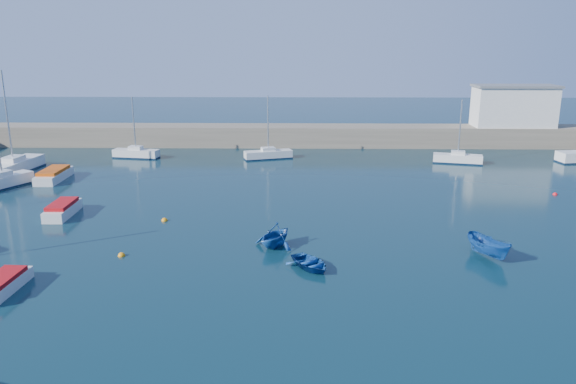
{
  "coord_description": "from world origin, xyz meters",
  "views": [
    {
      "loc": [
        2.28,
        -26.79,
        13.45
      ],
      "look_at": [
        1.5,
        16.75,
        1.6
      ],
      "focal_mm": 35.0,
      "sensor_mm": 36.0,
      "label": 1
    }
  ],
  "objects_px": {
    "sailboat_3": "(3,181)",
    "sailboat_4": "(14,166)",
    "motorboat_2": "(54,175)",
    "motorboat_0": "(3,284)",
    "motorboat_1": "(63,209)",
    "dinghy_right": "(489,247)",
    "sailboat_7": "(458,158)",
    "dinghy_center": "(310,263)",
    "sailboat_6": "(268,154)",
    "harbor_office": "(514,107)",
    "sailboat_5": "(136,153)",
    "dinghy_left": "(275,235)"
  },
  "relations": [
    {
      "from": "motorboat_1",
      "to": "sailboat_7",
      "type": "bearing_deg",
      "value": 27.57
    },
    {
      "from": "motorboat_0",
      "to": "dinghy_right",
      "type": "relative_size",
      "value": 1.17
    },
    {
      "from": "sailboat_7",
      "to": "dinghy_right",
      "type": "xyz_separation_m",
      "value": [
        -5.78,
        -28.39,
        0.13
      ]
    },
    {
      "from": "motorboat_1",
      "to": "dinghy_right",
      "type": "bearing_deg",
      "value": -16.31
    },
    {
      "from": "sailboat_7",
      "to": "motorboat_0",
      "type": "bearing_deg",
      "value": 148.66
    },
    {
      "from": "motorboat_1",
      "to": "dinghy_right",
      "type": "xyz_separation_m",
      "value": [
        30.78,
        -8.28,
        0.17
      ]
    },
    {
      "from": "sailboat_6",
      "to": "dinghy_left",
      "type": "xyz_separation_m",
      "value": [
        1.95,
        -28.83,
        0.31
      ]
    },
    {
      "from": "sailboat_7",
      "to": "dinghy_left",
      "type": "xyz_separation_m",
      "value": [
        -19.48,
        -26.78,
        0.28
      ]
    },
    {
      "from": "sailboat_4",
      "to": "motorboat_2",
      "type": "height_order",
      "value": "sailboat_4"
    },
    {
      "from": "sailboat_3",
      "to": "dinghy_center",
      "type": "xyz_separation_m",
      "value": [
        28.42,
        -18.71,
        -0.31
      ]
    },
    {
      "from": "sailboat_3",
      "to": "sailboat_4",
      "type": "distance_m",
      "value": 6.45
    },
    {
      "from": "motorboat_1",
      "to": "sailboat_5",
      "type": "bearing_deg",
      "value": 89.91
    },
    {
      "from": "dinghy_center",
      "to": "dinghy_right",
      "type": "distance_m",
      "value": 11.6
    },
    {
      "from": "sailboat_5",
      "to": "dinghy_left",
      "type": "xyz_separation_m",
      "value": [
        17.53,
        -29.07,
        0.28
      ]
    },
    {
      "from": "sailboat_6",
      "to": "motorboat_1",
      "type": "height_order",
      "value": "sailboat_6"
    },
    {
      "from": "motorboat_2",
      "to": "sailboat_6",
      "type": "bearing_deg",
      "value": 26.21
    },
    {
      "from": "motorboat_0",
      "to": "dinghy_center",
      "type": "xyz_separation_m",
      "value": [
        17.05,
        3.52,
        -0.1
      ]
    },
    {
      "from": "sailboat_4",
      "to": "motorboat_1",
      "type": "bearing_deg",
      "value": -45.9
    },
    {
      "from": "sailboat_7",
      "to": "motorboat_1",
      "type": "relative_size",
      "value": 1.58
    },
    {
      "from": "harbor_office",
      "to": "motorboat_0",
      "type": "bearing_deg",
      "value": -134.62
    },
    {
      "from": "motorboat_1",
      "to": "motorboat_2",
      "type": "distance_m",
      "value": 12.8
    },
    {
      "from": "sailboat_7",
      "to": "dinghy_right",
      "type": "bearing_deg",
      "value": -177.59
    },
    {
      "from": "motorboat_2",
      "to": "dinghy_right",
      "type": "bearing_deg",
      "value": -29.57
    },
    {
      "from": "harbor_office",
      "to": "sailboat_5",
      "type": "distance_m",
      "value": 47.71
    },
    {
      "from": "sailboat_7",
      "to": "dinghy_center",
      "type": "relative_size",
      "value": 2.25
    },
    {
      "from": "sailboat_5",
      "to": "sailboat_6",
      "type": "bearing_deg",
      "value": -81.6
    },
    {
      "from": "harbor_office",
      "to": "sailboat_6",
      "type": "height_order",
      "value": "harbor_office"
    },
    {
      "from": "sailboat_3",
      "to": "dinghy_right",
      "type": "distance_m",
      "value": 43.19
    },
    {
      "from": "motorboat_2",
      "to": "sailboat_7",
      "type": "bearing_deg",
      "value": 10.52
    },
    {
      "from": "dinghy_right",
      "to": "sailboat_3",
      "type": "bearing_deg",
      "value": 131.83
    },
    {
      "from": "harbor_office",
      "to": "motorboat_2",
      "type": "xyz_separation_m",
      "value": [
        -51.88,
        -19.23,
        -4.57
      ]
    },
    {
      "from": "dinghy_center",
      "to": "dinghy_right",
      "type": "xyz_separation_m",
      "value": [
        11.41,
        2.02,
        0.36
      ]
    },
    {
      "from": "harbor_office",
      "to": "dinghy_right",
      "type": "height_order",
      "value": "harbor_office"
    },
    {
      "from": "sailboat_3",
      "to": "sailboat_5",
      "type": "distance_m",
      "value": 16.43
    },
    {
      "from": "sailboat_4",
      "to": "sailboat_7",
      "type": "height_order",
      "value": "sailboat_4"
    },
    {
      "from": "motorboat_1",
      "to": "dinghy_left",
      "type": "height_order",
      "value": "dinghy_left"
    },
    {
      "from": "sailboat_7",
      "to": "sailboat_3",
      "type": "bearing_deg",
      "value": 118.31
    },
    {
      "from": "motorboat_0",
      "to": "dinghy_right",
      "type": "xyz_separation_m",
      "value": [
        28.46,
        5.54,
        0.25
      ]
    },
    {
      "from": "motorboat_2",
      "to": "dinghy_right",
      "type": "height_order",
      "value": "dinghy_right"
    },
    {
      "from": "motorboat_1",
      "to": "dinghy_left",
      "type": "xyz_separation_m",
      "value": [
        17.08,
        -6.67,
        0.33
      ]
    },
    {
      "from": "motorboat_0",
      "to": "motorboat_1",
      "type": "bearing_deg",
      "value": 101.6
    },
    {
      "from": "harbor_office",
      "to": "sailboat_6",
      "type": "distance_m",
      "value": 32.66
    },
    {
      "from": "sailboat_3",
      "to": "motorboat_0",
      "type": "relative_size",
      "value": 1.83
    },
    {
      "from": "harbor_office",
      "to": "motorboat_1",
      "type": "bearing_deg",
      "value": -146.41
    },
    {
      "from": "motorboat_1",
      "to": "sailboat_6",
      "type": "bearing_deg",
      "value": 54.46
    },
    {
      "from": "sailboat_7",
      "to": "dinghy_center",
      "type": "distance_m",
      "value": 34.94
    },
    {
      "from": "sailboat_5",
      "to": "dinghy_right",
      "type": "distance_m",
      "value": 43.78
    },
    {
      "from": "sailboat_7",
      "to": "dinghy_right",
      "type": "distance_m",
      "value": 28.98
    },
    {
      "from": "sailboat_3",
      "to": "motorboat_2",
      "type": "relative_size",
      "value": 1.37
    },
    {
      "from": "motorboat_2",
      "to": "dinghy_right",
      "type": "relative_size",
      "value": 1.56
    }
  ]
}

